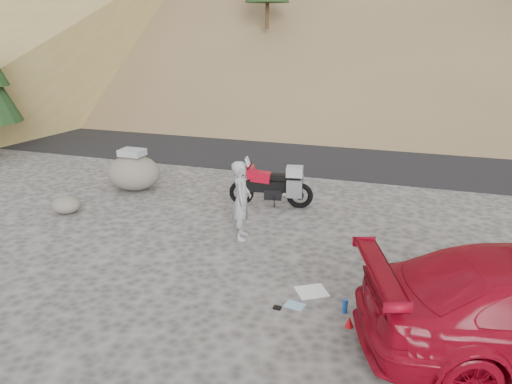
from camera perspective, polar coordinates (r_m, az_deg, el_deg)
ground at (r=10.17m, az=-0.19°, el=-6.95°), size 140.00×140.00×0.00m
road at (r=18.47m, az=8.61°, el=4.66°), size 120.00×7.00×0.05m
motorcycle at (r=12.52m, az=2.14°, el=0.72°), size 2.13×0.82×1.27m
man at (r=10.86m, az=-1.63°, el=-5.23°), size 0.55×0.71×1.71m
boulder at (r=14.24m, az=-13.81°, el=2.23°), size 1.74×1.57×1.15m
small_rock at (r=13.02m, az=-20.88°, el=-1.37°), size 0.79×0.73×0.42m
gear_white_cloth at (r=8.83m, az=6.38°, el=-11.23°), size 0.67×0.65×0.02m
gear_bottle at (r=8.29m, az=10.14°, el=-12.72°), size 0.11×0.11×0.23m
gear_funnel at (r=7.98m, az=10.62°, el=-14.35°), size 0.19×0.19×0.18m
gear_glove_a at (r=8.32m, az=2.46°, el=-13.07°), size 0.13×0.10×0.04m
gear_blue_cloth at (r=8.42m, az=4.45°, el=-12.78°), size 0.36×0.29×0.01m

